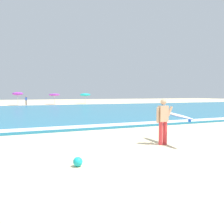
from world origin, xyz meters
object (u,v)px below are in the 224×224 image
(beachgoer_near_row_left, at_px, (26,100))
(beach_ball, at_px, (78,162))
(surfer_with_board, at_px, (168,118))
(beach_umbrella_4, at_px, (85,95))
(beach_umbrella_3, at_px, (54,95))
(beach_umbrella_2, at_px, (18,94))

(beachgoer_near_row_left, height_order, beach_ball, beachgoer_near_row_left)
(surfer_with_board, bearing_deg, beach_umbrella_4, 77.35)
(beachgoer_near_row_left, bearing_deg, beach_umbrella_3, 11.07)
(beach_ball, bearing_deg, beachgoer_near_row_left, 88.14)
(surfer_with_board, xyz_separation_m, beachgoer_near_row_left, (-2.65, 36.62, -0.18))
(beach_umbrella_2, distance_m, beach_umbrella_4, 12.65)
(beach_umbrella_3, bearing_deg, beach_umbrella_2, -168.84)
(beach_umbrella_2, relative_size, beach_umbrella_3, 1.10)
(surfer_with_board, xyz_separation_m, beach_ball, (-3.89, -1.33, -0.89))
(beach_umbrella_2, xyz_separation_m, beach_umbrella_3, (6.41, 1.27, -0.19))
(beach_umbrella_3, xyz_separation_m, beach_ball, (-6.31, -38.95, -1.67))
(beach_umbrella_3, distance_m, beach_ball, 39.49)
(beachgoer_near_row_left, bearing_deg, beach_umbrella_2, -168.47)
(beach_umbrella_2, relative_size, beachgoer_near_row_left, 1.45)
(beach_umbrella_3, bearing_deg, beach_umbrella_4, 4.12)
(beach_umbrella_2, bearing_deg, beach_umbrella_4, 7.75)
(beach_umbrella_4, bearing_deg, beach_umbrella_3, -175.88)
(surfer_with_board, relative_size, beach_umbrella_4, 1.09)
(beach_ball, bearing_deg, beach_umbrella_2, 90.16)
(surfer_with_board, height_order, beach_umbrella_4, beach_umbrella_4)
(beach_umbrella_2, xyz_separation_m, beach_ball, (0.11, -37.68, -1.86))
(surfer_with_board, distance_m, beach_umbrella_3, 37.70)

